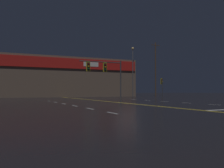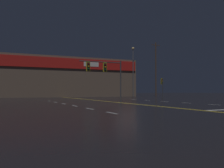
% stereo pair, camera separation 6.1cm
% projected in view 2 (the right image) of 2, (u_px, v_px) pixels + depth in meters
% --- Properties ---
extents(ground_plane, '(200.00, 200.00, 0.00)m').
position_uv_depth(ground_plane, '(127.00, 103.00, 24.62)').
color(ground_plane, black).
extents(road_markings, '(17.53, 60.00, 0.01)m').
position_uv_depth(road_markings, '(150.00, 104.00, 23.20)').
color(road_markings, gold).
rests_on(road_markings, ground).
extents(traffic_signal_median, '(4.77, 0.36, 4.53)m').
position_uv_depth(traffic_signal_median, '(104.00, 70.00, 26.32)').
color(traffic_signal_median, '#38383D').
rests_on(traffic_signal_median, ground).
extents(traffic_signal_corner_northeast, '(0.42, 0.36, 3.32)m').
position_uv_depth(traffic_signal_corner_northeast, '(162.00, 84.00, 41.49)').
color(traffic_signal_corner_northeast, '#38383D').
rests_on(traffic_signal_corner_northeast, ground).
extents(streetlight_near_right, '(0.56, 0.56, 10.67)m').
position_uv_depth(streetlight_near_right, '(133.00, 65.00, 53.71)').
color(streetlight_near_right, '#59595E').
rests_on(streetlight_near_right, ground).
extents(building_backdrop, '(32.52, 10.23, 7.99)m').
position_uv_depth(building_backdrop, '(57.00, 78.00, 52.51)').
color(building_backdrop, brown).
rests_on(building_backdrop, ground).
extents(utility_pole_row, '(43.87, 0.26, 12.23)m').
position_uv_depth(utility_pole_row, '(77.00, 68.00, 48.59)').
color(utility_pole_row, '#4C3828').
rests_on(utility_pole_row, ground).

